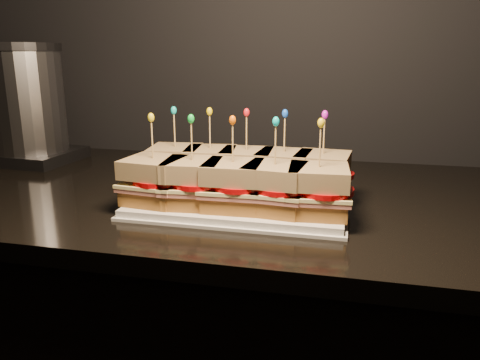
# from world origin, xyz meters

# --- Properties ---
(wall_back) EXTENTS (4.00, 0.04, 2.70)m
(wall_back) POSITION_xyz_m (0.00, 2.00, 1.35)
(wall_back) COLOR black
(wall_back) RESTS_ON ground
(granite_slab) EXTENTS (2.67, 0.73, 0.03)m
(granite_slab) POSITION_xyz_m (-0.32, 1.64, 0.93)
(granite_slab) COLOR black
(granite_slab) RESTS_ON cabinet
(platter) EXTENTS (0.40, 0.25, 0.02)m
(platter) POSITION_xyz_m (-0.19, 1.53, 0.95)
(platter) COLOR white
(platter) RESTS_ON granite_slab
(platter_rim) EXTENTS (0.41, 0.26, 0.01)m
(platter_rim) POSITION_xyz_m (-0.19, 1.53, 0.95)
(platter_rim) COLOR white
(platter_rim) RESTS_ON granite_slab
(sandwich_0_bread_bot) EXTENTS (0.11, 0.11, 0.03)m
(sandwich_0_bread_bot) POSITION_xyz_m (-0.34, 1.59, 0.98)
(sandwich_0_bread_bot) COLOR brown
(sandwich_0_bread_bot) RESTS_ON platter
(sandwich_0_ham) EXTENTS (0.12, 0.12, 0.01)m
(sandwich_0_ham) POSITION_xyz_m (-0.34, 1.59, 0.99)
(sandwich_0_ham) COLOR #C36356
(sandwich_0_ham) RESTS_ON sandwich_0_bread_bot
(sandwich_0_cheese) EXTENTS (0.12, 0.12, 0.01)m
(sandwich_0_cheese) POSITION_xyz_m (-0.34, 1.59, 1.00)
(sandwich_0_cheese) COLOR #FDF19D
(sandwich_0_cheese) RESTS_ON sandwich_0_ham
(sandwich_0_tomato) EXTENTS (0.10, 0.10, 0.01)m
(sandwich_0_tomato) POSITION_xyz_m (-0.33, 1.58, 1.01)
(sandwich_0_tomato) COLOR #C10709
(sandwich_0_tomato) RESTS_ON sandwich_0_cheese
(sandwich_0_bread_top) EXTENTS (0.11, 0.11, 0.03)m
(sandwich_0_bread_top) POSITION_xyz_m (-0.34, 1.59, 1.03)
(sandwich_0_bread_top) COLOR #502D12
(sandwich_0_bread_top) RESTS_ON sandwich_0_tomato
(sandwich_0_pick) EXTENTS (0.00, 0.00, 0.09)m
(sandwich_0_pick) POSITION_xyz_m (-0.34, 1.59, 1.08)
(sandwich_0_pick) COLOR tan
(sandwich_0_pick) RESTS_ON sandwich_0_bread_top
(sandwich_0_frill) EXTENTS (0.01, 0.01, 0.02)m
(sandwich_0_frill) POSITION_xyz_m (-0.34, 1.59, 1.12)
(sandwich_0_frill) COLOR #12B6B0
(sandwich_0_frill) RESTS_ON sandwich_0_pick
(sandwich_1_bread_bot) EXTENTS (0.11, 0.11, 0.03)m
(sandwich_1_bread_bot) POSITION_xyz_m (-0.26, 1.59, 0.98)
(sandwich_1_bread_bot) COLOR brown
(sandwich_1_bread_bot) RESTS_ON platter
(sandwich_1_ham) EXTENTS (0.12, 0.12, 0.01)m
(sandwich_1_ham) POSITION_xyz_m (-0.26, 1.59, 0.99)
(sandwich_1_ham) COLOR #C36356
(sandwich_1_ham) RESTS_ON sandwich_1_bread_bot
(sandwich_1_cheese) EXTENTS (0.12, 0.12, 0.01)m
(sandwich_1_cheese) POSITION_xyz_m (-0.26, 1.59, 1.00)
(sandwich_1_cheese) COLOR #FDF19D
(sandwich_1_cheese) RESTS_ON sandwich_1_ham
(sandwich_1_tomato) EXTENTS (0.10, 0.10, 0.01)m
(sandwich_1_tomato) POSITION_xyz_m (-0.25, 1.58, 1.01)
(sandwich_1_tomato) COLOR #C10709
(sandwich_1_tomato) RESTS_ON sandwich_1_cheese
(sandwich_1_bread_top) EXTENTS (0.11, 0.11, 0.03)m
(sandwich_1_bread_top) POSITION_xyz_m (-0.26, 1.59, 1.03)
(sandwich_1_bread_top) COLOR #502D12
(sandwich_1_bread_top) RESTS_ON sandwich_1_tomato
(sandwich_1_pick) EXTENTS (0.00, 0.00, 0.09)m
(sandwich_1_pick) POSITION_xyz_m (-0.26, 1.59, 1.08)
(sandwich_1_pick) COLOR tan
(sandwich_1_pick) RESTS_ON sandwich_1_bread_top
(sandwich_1_frill) EXTENTS (0.01, 0.01, 0.02)m
(sandwich_1_frill) POSITION_xyz_m (-0.26, 1.59, 1.12)
(sandwich_1_frill) COLOR yellow
(sandwich_1_frill) RESTS_ON sandwich_1_pick
(sandwich_2_bread_bot) EXTENTS (0.10, 0.10, 0.03)m
(sandwich_2_bread_bot) POSITION_xyz_m (-0.19, 1.59, 0.98)
(sandwich_2_bread_bot) COLOR brown
(sandwich_2_bread_bot) RESTS_ON platter
(sandwich_2_ham) EXTENTS (0.11, 0.11, 0.01)m
(sandwich_2_ham) POSITION_xyz_m (-0.19, 1.59, 0.99)
(sandwich_2_ham) COLOR #C36356
(sandwich_2_ham) RESTS_ON sandwich_2_bread_bot
(sandwich_2_cheese) EXTENTS (0.12, 0.11, 0.01)m
(sandwich_2_cheese) POSITION_xyz_m (-0.19, 1.59, 1.00)
(sandwich_2_cheese) COLOR #FDF19D
(sandwich_2_cheese) RESTS_ON sandwich_2_ham
(sandwich_2_tomato) EXTENTS (0.10, 0.10, 0.01)m
(sandwich_2_tomato) POSITION_xyz_m (-0.18, 1.58, 1.01)
(sandwich_2_tomato) COLOR #C10709
(sandwich_2_tomato) RESTS_ON sandwich_2_cheese
(sandwich_2_bread_top) EXTENTS (0.10, 0.10, 0.03)m
(sandwich_2_bread_top) POSITION_xyz_m (-0.19, 1.59, 1.03)
(sandwich_2_bread_top) COLOR #502D12
(sandwich_2_bread_top) RESTS_ON sandwich_2_tomato
(sandwich_2_pick) EXTENTS (0.00, 0.00, 0.09)m
(sandwich_2_pick) POSITION_xyz_m (-0.19, 1.59, 1.08)
(sandwich_2_pick) COLOR tan
(sandwich_2_pick) RESTS_ON sandwich_2_bread_top
(sandwich_2_frill) EXTENTS (0.01, 0.01, 0.02)m
(sandwich_2_frill) POSITION_xyz_m (-0.19, 1.59, 1.12)
(sandwich_2_frill) COLOR red
(sandwich_2_frill) RESTS_ON sandwich_2_pick
(sandwich_3_bread_bot) EXTENTS (0.11, 0.11, 0.03)m
(sandwich_3_bread_bot) POSITION_xyz_m (-0.11, 1.59, 0.98)
(sandwich_3_bread_bot) COLOR brown
(sandwich_3_bread_bot) RESTS_ON platter
(sandwich_3_ham) EXTENTS (0.12, 0.11, 0.01)m
(sandwich_3_ham) POSITION_xyz_m (-0.11, 1.59, 0.99)
(sandwich_3_ham) COLOR #C36356
(sandwich_3_ham) RESTS_ON sandwich_3_bread_bot
(sandwich_3_cheese) EXTENTS (0.12, 0.11, 0.01)m
(sandwich_3_cheese) POSITION_xyz_m (-0.11, 1.59, 1.00)
(sandwich_3_cheese) COLOR #FDF19D
(sandwich_3_cheese) RESTS_ON sandwich_3_ham
(sandwich_3_tomato) EXTENTS (0.10, 0.10, 0.01)m
(sandwich_3_tomato) POSITION_xyz_m (-0.10, 1.58, 1.01)
(sandwich_3_tomato) COLOR #C10709
(sandwich_3_tomato) RESTS_ON sandwich_3_cheese
(sandwich_3_bread_top) EXTENTS (0.11, 0.11, 0.03)m
(sandwich_3_bread_top) POSITION_xyz_m (-0.11, 1.59, 1.03)
(sandwich_3_bread_top) COLOR #502D12
(sandwich_3_bread_top) RESTS_ON sandwich_3_tomato
(sandwich_3_pick) EXTENTS (0.00, 0.00, 0.09)m
(sandwich_3_pick) POSITION_xyz_m (-0.11, 1.59, 1.08)
(sandwich_3_pick) COLOR tan
(sandwich_3_pick) RESTS_ON sandwich_3_bread_top
(sandwich_3_frill) EXTENTS (0.01, 0.01, 0.02)m
(sandwich_3_frill) POSITION_xyz_m (-0.11, 1.59, 1.12)
(sandwich_3_frill) COLOR blue
(sandwich_3_frill) RESTS_ON sandwich_3_pick
(sandwich_4_bread_bot) EXTENTS (0.11, 0.11, 0.03)m
(sandwich_4_bread_bot) POSITION_xyz_m (-0.04, 1.59, 0.98)
(sandwich_4_bread_bot) COLOR brown
(sandwich_4_bread_bot) RESTS_ON platter
(sandwich_4_ham) EXTENTS (0.12, 0.11, 0.01)m
(sandwich_4_ham) POSITION_xyz_m (-0.04, 1.59, 0.99)
(sandwich_4_ham) COLOR #C36356
(sandwich_4_ham) RESTS_ON sandwich_4_bread_bot
(sandwich_4_cheese) EXTENTS (0.12, 0.12, 0.01)m
(sandwich_4_cheese) POSITION_xyz_m (-0.04, 1.59, 1.00)
(sandwich_4_cheese) COLOR #FDF19D
(sandwich_4_cheese) RESTS_ON sandwich_4_ham
(sandwich_4_tomato) EXTENTS (0.10, 0.10, 0.01)m
(sandwich_4_tomato) POSITION_xyz_m (-0.02, 1.58, 1.01)
(sandwich_4_tomato) COLOR #C10709
(sandwich_4_tomato) RESTS_ON sandwich_4_cheese
(sandwich_4_bread_top) EXTENTS (0.11, 0.11, 0.03)m
(sandwich_4_bread_top) POSITION_xyz_m (-0.04, 1.59, 1.03)
(sandwich_4_bread_top) COLOR #502D12
(sandwich_4_bread_top) RESTS_ON sandwich_4_tomato
(sandwich_4_pick) EXTENTS (0.00, 0.00, 0.09)m
(sandwich_4_pick) POSITION_xyz_m (-0.04, 1.59, 1.08)
(sandwich_4_pick) COLOR tan
(sandwich_4_pick) RESTS_ON sandwich_4_bread_top
(sandwich_4_frill) EXTENTS (0.01, 0.01, 0.02)m
(sandwich_4_frill) POSITION_xyz_m (-0.04, 1.59, 1.12)
(sandwich_4_frill) COLOR #CF18D3
(sandwich_4_frill) RESTS_ON sandwich_4_pick
(sandwich_5_bread_bot) EXTENTS (0.11, 0.11, 0.03)m
(sandwich_5_bread_bot) POSITION_xyz_m (-0.34, 1.48, 0.98)
(sandwich_5_bread_bot) COLOR brown
(sandwich_5_bread_bot) RESTS_ON platter
(sandwich_5_ham) EXTENTS (0.12, 0.12, 0.01)m
(sandwich_5_ham) POSITION_xyz_m (-0.34, 1.48, 0.99)
(sandwich_5_ham) COLOR #C36356
(sandwich_5_ham) RESTS_ON sandwich_5_bread_bot
(sandwich_5_cheese) EXTENTS (0.12, 0.12, 0.01)m
(sandwich_5_cheese) POSITION_xyz_m (-0.34, 1.48, 1.00)
(sandwich_5_cheese) COLOR #FDF19D
(sandwich_5_cheese) RESTS_ON sandwich_5_ham
(sandwich_5_tomato) EXTENTS (0.10, 0.10, 0.01)m
(sandwich_5_tomato) POSITION_xyz_m (-0.33, 1.47, 1.01)
(sandwich_5_tomato) COLOR #C10709
(sandwich_5_tomato) RESTS_ON sandwich_5_cheese
(sandwich_5_bread_top) EXTENTS (0.11, 0.11, 0.03)m
(sandwich_5_bread_top) POSITION_xyz_m (-0.34, 1.48, 1.03)
(sandwich_5_bread_top) COLOR #502D12
(sandwich_5_bread_top) RESTS_ON sandwich_5_tomato
(sandwich_5_pick) EXTENTS (0.00, 0.00, 0.09)m
(sandwich_5_pick) POSITION_xyz_m (-0.34, 1.48, 1.08)
(sandwich_5_pick) COLOR tan
(sandwich_5_pick) RESTS_ON sandwich_5_bread_top
(sandwich_5_frill) EXTENTS (0.01, 0.01, 0.02)m
(sandwich_5_frill) POSITION_xyz_m (-0.34, 1.48, 1.12)
(sandwich_5_frill) COLOR yellow
(sandwich_5_frill) RESTS_ON sandwich_5_pick
(sandwich_6_bread_bot) EXTENTS (0.11, 0.11, 0.03)m
(sandwich_6_bread_bot) POSITION_xyz_m (-0.26, 1.48, 0.98)
(sandwich_6_bread_bot) COLOR brown
(sandwich_6_bread_bot) RESTS_ON platter
(sandwich_6_ham) EXTENTS (0.12, 0.11, 0.01)m
(sandwich_6_ham) POSITION_xyz_m (-0.26, 1.48, 0.99)
(sandwich_6_ham) COLOR #C36356
(sandwich_6_ham) RESTS_ON sandwich_6_bread_bot
(sandwich_6_cheese) EXTENTS (0.12, 0.12, 0.01)m
(sandwich_6_cheese) POSITION_xyz_m (-0.26, 1.48, 1.00)
(sandwich_6_cheese) COLOR #FDF19D
(sandwich_6_cheese) RESTS_ON sandwich_6_ham
(sandwich_6_tomato) EXTENTS (0.10, 0.10, 0.01)m
(sandwich_6_tomato) POSITION_xyz_m (-0.25, 1.47, 1.01)
(sandwich_6_tomato) COLOR #C10709
(sandwich_6_tomato) RESTS_ON sandwich_6_cheese
(sandwich_6_bread_top) EXTENTS (0.11, 0.11, 0.03)m
(sandwich_6_bread_top) POSITION_xyz_m (-0.26, 1.48, 1.03)
(sandwich_6_bread_top) COLOR #502D12
(sandwich_6_bread_top) RESTS_ON sandwich_6_tomato
(sandwich_6_pick) EXTENTS (0.00, 0.00, 0.09)m
(sandwich_6_pick) POSITION_xyz_m (-0.26, 1.48, 1.08)
(sandwich_6_pick) COLOR tan
(sandwich_6_pick) RESTS_ON sandwich_6_bread_top
(sandwich_6_frill) EXTENTS (0.01, 0.01, 0.02)m
(sandwich_6_frill) POSITION_xyz_m (-0.26, 1.48, 1.12)
(sandwich_6_frill) COLOR green
(sandwich_6_frill) RESTS_ON sandwich_6_pick
(sandwich_7_bread_bot) EXTENTS (0.10, 0.10, 0.03)m
(sandwich_7_bread_bot) POSITION_xyz_m (-0.19, 1.48, 0.98)
(sandwich_7_bread_bot) COLOR brown
(sandwich_7_bread_bot) RESTS_ON platter
(sandwich_7_ham) EXTENTS (0.11, 0.11, 0.01)m
(sandwich_7_ham) POSITION_xyz_m (-0.19, 1.48, 0.99)
(sandwich_7_ham) COLOR #C36356
(sandwich_7_ham) RESTS_ON sandwich_7_bread_bot
(sandwich_7_cheese) EXTENTS (0.11, 0.11, 0.01)m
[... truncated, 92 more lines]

